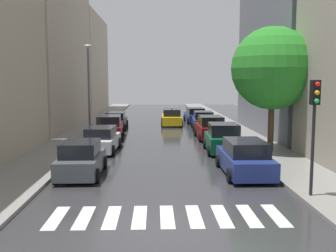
% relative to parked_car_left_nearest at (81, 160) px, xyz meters
% --- Properties ---
extents(ground_plane, '(28.00, 72.00, 0.04)m').
position_rel_parked_car_left_nearest_xyz_m(ground_plane, '(3.82, 17.15, -0.79)').
color(ground_plane, '#2F2F32').
extents(sidewalk_left, '(3.00, 72.00, 0.15)m').
position_rel_parked_car_left_nearest_xyz_m(sidewalk_left, '(-2.68, 17.15, -0.70)').
color(sidewalk_left, gray).
rests_on(sidewalk_left, ground).
extents(sidewalk_right, '(3.00, 72.00, 0.15)m').
position_rel_parked_car_left_nearest_xyz_m(sidewalk_right, '(10.32, 17.15, -0.70)').
color(sidewalk_right, gray).
rests_on(sidewalk_right, ground).
extents(crosswalk_stripes, '(7.65, 2.20, 0.01)m').
position_rel_parked_car_left_nearest_xyz_m(crosswalk_stripes, '(3.82, -5.60, -0.77)').
color(crosswalk_stripes, silver).
rests_on(crosswalk_stripes, ground).
extents(building_left_mid, '(6.00, 18.20, 16.18)m').
position_rel_parked_car_left_nearest_xyz_m(building_left_mid, '(-7.18, 19.76, 7.32)').
color(building_left_mid, '#B2A38C').
rests_on(building_left_mid, ground).
extents(building_left_far, '(6.00, 17.14, 13.23)m').
position_rel_parked_car_left_nearest_xyz_m(building_left_far, '(-7.18, 37.69, 5.84)').
color(building_left_far, '#B2A38C').
rests_on(building_left_far, ground).
extents(building_right_mid, '(6.00, 14.95, 19.59)m').
position_rel_parked_car_left_nearest_xyz_m(building_right_mid, '(14.82, 13.70, 9.02)').
color(building_right_mid, slate).
rests_on(building_right_mid, ground).
extents(parked_car_left_nearest, '(2.03, 4.14, 1.65)m').
position_rel_parked_car_left_nearest_xyz_m(parked_car_left_nearest, '(0.00, 0.00, 0.00)').
color(parked_car_left_nearest, '#474C51').
rests_on(parked_car_left_nearest, ground).
extents(parked_car_left_second, '(2.20, 4.51, 1.56)m').
position_rel_parked_car_left_nearest_xyz_m(parked_car_left_second, '(0.08, 6.25, -0.04)').
color(parked_car_left_second, silver).
rests_on(parked_car_left_second, ground).
extents(parked_car_left_third, '(2.31, 4.65, 1.78)m').
position_rel_parked_car_left_nearest_xyz_m(parked_car_left_third, '(-0.06, 11.70, 0.06)').
color(parked_car_left_third, maroon).
rests_on(parked_car_left_third, ground).
extents(parked_car_left_fourth, '(2.08, 4.65, 1.54)m').
position_rel_parked_car_left_nearest_xyz_m(parked_car_left_fourth, '(-0.18, 17.77, -0.04)').
color(parked_car_left_fourth, black).
rests_on(parked_car_left_fourth, ground).
extents(parked_car_right_nearest, '(2.16, 4.77, 1.66)m').
position_rel_parked_car_left_nearest_xyz_m(parked_car_right_nearest, '(7.66, 0.04, 0.01)').
color(parked_car_right_nearest, navy).
rests_on(parked_car_right_nearest, ground).
extents(parked_car_right_second, '(2.26, 4.07, 1.81)m').
position_rel_parked_car_left_nearest_xyz_m(parked_car_right_second, '(7.63, 5.73, 0.07)').
color(parked_car_right_second, '#0C4C2D').
rests_on(parked_car_right_second, ground).
extents(parked_car_right_third, '(2.14, 4.50, 1.76)m').
position_rel_parked_car_left_nearest_xyz_m(parked_car_right_third, '(7.62, 11.24, 0.05)').
color(parked_car_right_third, maroon).
rests_on(parked_car_right_third, ground).
extents(parked_car_right_fourth, '(2.16, 4.23, 1.64)m').
position_rel_parked_car_left_nearest_xyz_m(parked_car_right_fourth, '(7.81, 17.13, -0.00)').
color(parked_car_right_fourth, navy).
rests_on(parked_car_right_fourth, ground).
extents(parked_car_right_fifth, '(2.23, 4.69, 1.56)m').
position_rel_parked_car_left_nearest_xyz_m(parked_car_right_fifth, '(7.66, 22.80, -0.03)').
color(parked_car_right_fifth, navy).
rests_on(parked_car_right_fifth, ground).
extents(taxi_midroad, '(2.14, 4.57, 1.81)m').
position_rel_parked_car_left_nearest_xyz_m(taxi_midroad, '(5.08, 20.31, -0.01)').
color(taxi_midroad, yellow).
rests_on(taxi_midroad, ground).
extents(street_tree_right, '(4.96, 4.96, 7.48)m').
position_rel_parked_car_left_nearest_xyz_m(street_tree_right, '(10.50, 5.44, 4.37)').
color(street_tree_right, '#513823').
rests_on(street_tree_right, sidewalk_right).
extents(traffic_light_right_corner, '(0.30, 0.42, 4.30)m').
position_rel_parked_car_left_nearest_xyz_m(traffic_light_right_corner, '(9.27, -3.90, 2.51)').
color(traffic_light_right_corner, black).
rests_on(traffic_light_right_corner, sidewalk_right).
extents(lamp_post_left, '(0.60, 0.28, 7.03)m').
position_rel_parked_car_left_nearest_xyz_m(lamp_post_left, '(-1.73, 12.83, 3.42)').
color(lamp_post_left, '#595B60').
rests_on(lamp_post_left, sidewalk_left).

